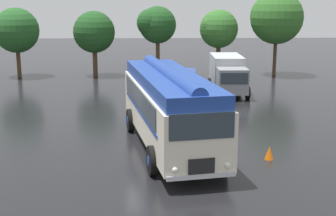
{
  "coord_description": "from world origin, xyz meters",
  "views": [
    {
      "loc": [
        -0.04,
        -19.59,
        6.23
      ],
      "look_at": [
        0.61,
        1.32,
        1.4
      ],
      "focal_mm": 50.0,
      "sensor_mm": 36.0,
      "label": 1
    }
  ],
  "objects_px": {
    "car_near_left": "(144,82)",
    "box_van": "(228,73)",
    "vintage_bus": "(169,105)",
    "car_mid_left": "(185,82)",
    "traffic_cone": "(269,153)"
  },
  "relations": [
    {
      "from": "vintage_bus",
      "to": "box_van",
      "type": "xyz_separation_m",
      "value": [
        4.42,
        12.19,
        -0.53
      ]
    },
    {
      "from": "car_near_left",
      "to": "box_van",
      "type": "distance_m",
      "value": 5.75
    },
    {
      "from": "car_near_left",
      "to": "box_van",
      "type": "relative_size",
      "value": 0.75
    },
    {
      "from": "car_mid_left",
      "to": "box_van",
      "type": "bearing_deg",
      "value": 11.68
    },
    {
      "from": "car_near_left",
      "to": "traffic_cone",
      "type": "bearing_deg",
      "value": -68.67
    },
    {
      "from": "vintage_bus",
      "to": "traffic_cone",
      "type": "height_order",
      "value": "vintage_bus"
    },
    {
      "from": "traffic_cone",
      "to": "vintage_bus",
      "type": "bearing_deg",
      "value": 156.6
    },
    {
      "from": "car_near_left",
      "to": "traffic_cone",
      "type": "height_order",
      "value": "car_near_left"
    },
    {
      "from": "car_near_left",
      "to": "traffic_cone",
      "type": "xyz_separation_m",
      "value": [
        5.24,
        -13.42,
        -0.57
      ]
    },
    {
      "from": "vintage_bus",
      "to": "car_mid_left",
      "type": "distance_m",
      "value": 11.71
    },
    {
      "from": "car_near_left",
      "to": "vintage_bus",
      "type": "bearing_deg",
      "value": -83.75
    },
    {
      "from": "car_mid_left",
      "to": "box_van",
      "type": "distance_m",
      "value": 3.09
    },
    {
      "from": "car_near_left",
      "to": "car_mid_left",
      "type": "height_order",
      "value": "same"
    },
    {
      "from": "car_mid_left",
      "to": "traffic_cone",
      "type": "bearing_deg",
      "value": -79.26
    },
    {
      "from": "vintage_bus",
      "to": "traffic_cone",
      "type": "bearing_deg",
      "value": -23.4
    }
  ]
}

